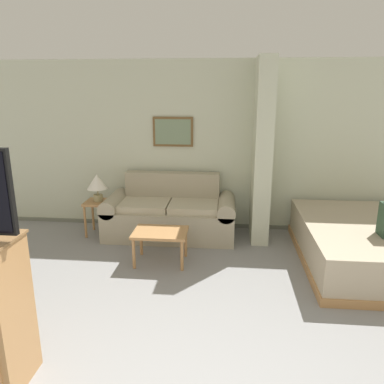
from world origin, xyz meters
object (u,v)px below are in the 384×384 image
at_px(couch, 170,214).
at_px(coffee_table, 160,235).
at_px(bed, 370,244).
at_px(table_lamp, 97,183).

height_order(couch, coffee_table, couch).
bearing_deg(coffee_table, bed, 4.98).
height_order(coffee_table, bed, bed).
relative_size(couch, table_lamp, 4.70).
xyz_separation_m(table_lamp, bed, (3.77, -0.65, -0.54)).
height_order(couch, bed, couch).
distance_m(table_lamp, bed, 3.86).
relative_size(coffee_table, bed, 0.31).
bearing_deg(table_lamp, couch, 3.18).
bearing_deg(table_lamp, bed, -9.72).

